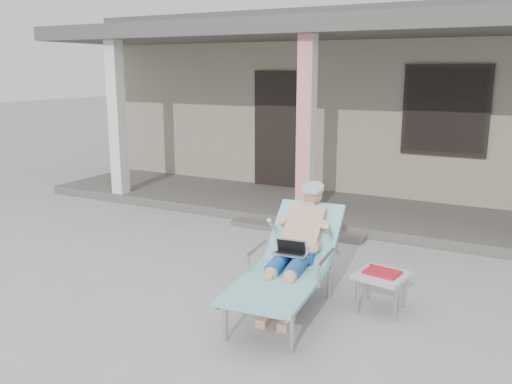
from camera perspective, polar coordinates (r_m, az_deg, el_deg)
The scene contains 7 objects.
ground at distance 6.24m, azimuth -2.64°, elevation -8.73°, with size 60.00×60.00×0.00m, color #9E9E99.
house at distance 11.88m, azimuth 13.50°, elevation 9.50°, with size 10.40×5.40×3.30m.
porch_deck at distance 8.81m, azimuth 7.25°, elevation -1.83°, with size 10.00×2.00×0.15m, color #605B56.
porch_overhang at distance 8.48m, azimuth 7.65°, elevation 16.10°, with size 10.00×2.30×2.85m.
porch_step at distance 7.79m, azimuth 4.25°, elevation -4.01°, with size 2.00×0.30×0.07m, color #605B56.
lounger at distance 5.25m, azimuth 3.90°, elevation -4.39°, with size 0.86×1.89×1.20m.
side_table at distance 5.38m, azimuth 13.11°, elevation -8.73°, with size 0.52×0.52×0.41m.
Camera 1 is at (2.94, -5.00, 2.30)m, focal length 38.00 mm.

